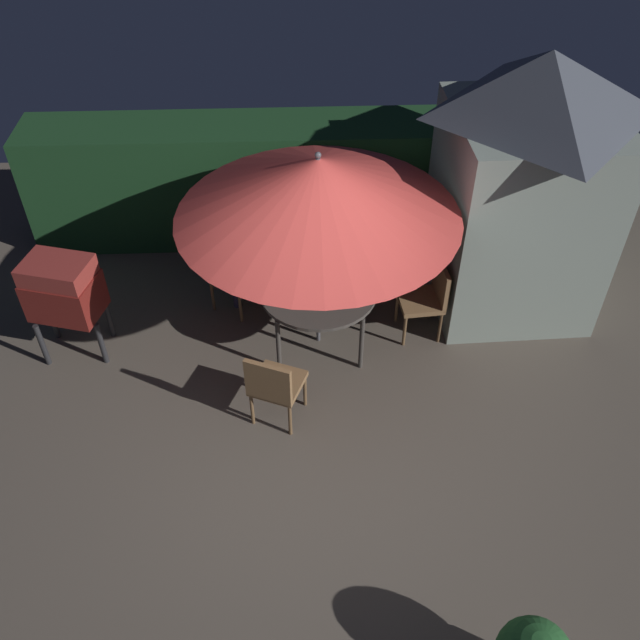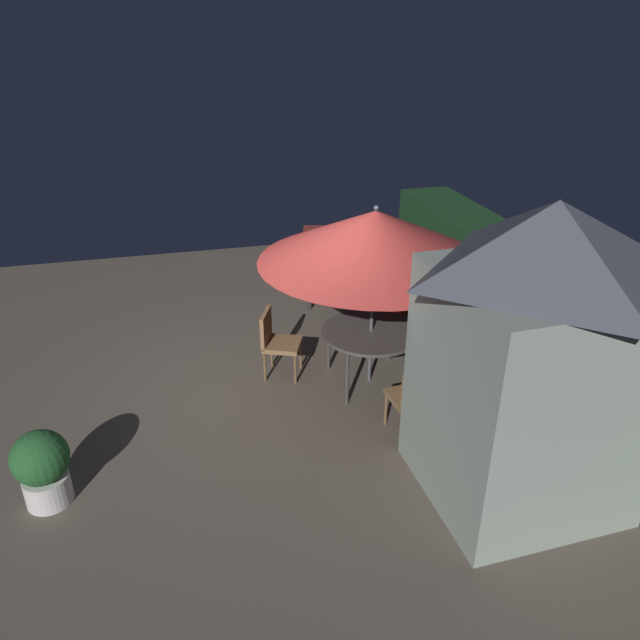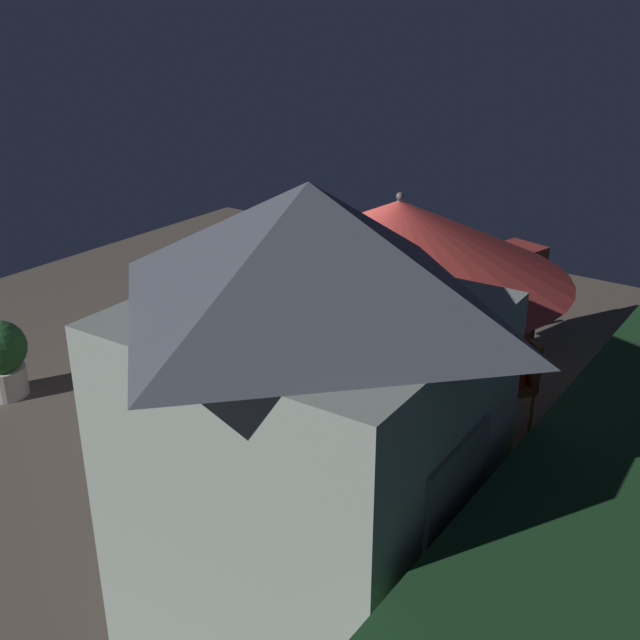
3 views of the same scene
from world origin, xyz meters
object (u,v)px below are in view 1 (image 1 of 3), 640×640
patio_umbrella (318,188)px  bbq_grill (63,290)px  patio_table (318,294)px  garden_shed (523,185)px  chair_near_shed (229,269)px  chair_far_side (274,384)px  person_in_red (233,252)px  chair_toward_hedge (428,295)px

patio_umbrella → bbq_grill: (-2.63, -0.03, -1.13)m
patio_table → patio_umbrella: 1.29m
garden_shed → chair_near_shed: size_ratio=3.26×
chair_near_shed → chair_far_side: (0.53, -1.81, 0.00)m
patio_umbrella → chair_near_shed: size_ratio=3.08×
chair_near_shed → person_in_red: bearing=-33.9°
patio_table → bbq_grill: bearing=-179.3°
chair_near_shed → garden_shed: bearing=1.3°
patio_table → chair_far_side: bearing=-112.4°
chair_far_side → person_in_red: person_in_red is taller
garden_shed → bbq_grill: 4.96m
garden_shed → bbq_grill: (-4.86, -0.78, -0.65)m
patio_table → person_in_red: (-0.93, 0.63, 0.10)m
garden_shed → bbq_grill: bearing=-170.9°
chair_near_shed → person_in_red: person_in_red is taller
patio_umbrella → person_in_red: size_ratio=2.20×
patio_table → chair_near_shed: size_ratio=1.38×
chair_near_shed → person_in_red: 0.28m
garden_shed → chair_far_side: bearing=-145.1°
garden_shed → person_in_red: size_ratio=2.33×
chair_toward_hedge → person_in_red: person_in_red is taller
chair_far_side → garden_shed: bearing=34.9°
bbq_grill → patio_umbrella: bearing=0.7°
patio_umbrella → person_in_red: (-0.93, 0.63, -1.19)m
chair_far_side → chair_toward_hedge: 2.09m
bbq_grill → person_in_red: bearing=21.1°
garden_shed → person_in_red: bearing=-177.8°
patio_table → chair_toward_hedge: (1.21, 0.11, -0.16)m
garden_shed → chair_toward_hedge: garden_shed is taller
patio_table → bbq_grill: size_ratio=1.03×
chair_near_shed → bbq_grill: bearing=-156.6°
chair_near_shed → patio_umbrella: bearing=-33.9°
chair_far_side → person_in_red: 1.84m
garden_shed → patio_umbrella: bearing=-161.4°
garden_shed → patio_umbrella: 2.40m
patio_umbrella → bbq_grill: patio_umbrella is taller
garden_shed → patio_umbrella: (-2.23, -0.75, 0.48)m
person_in_red → patio_umbrella: bearing=-33.9°
chair_near_shed → person_in_red: size_ratio=0.71×
chair_far_side → chair_toward_hedge: (1.68, 1.24, 0.00)m
garden_shed → chair_near_shed: garden_shed is taller
patio_table → patio_umbrella: patio_umbrella is taller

